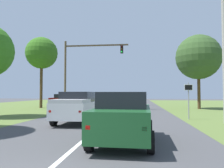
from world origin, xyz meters
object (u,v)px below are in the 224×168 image
at_px(extra_tree_1, 42,53).
at_px(traffic_light, 81,64).
at_px(red_suv_near, 124,116).
at_px(crossing_suv_far, 68,100).
at_px(keep_moving_sign, 189,96).
at_px(oak_tree_right, 198,57).
at_px(pickup_truck_lead, 78,107).

bearing_deg(extra_tree_1, traffic_light, -17.95).
bearing_deg(red_suv_near, crossing_suv_far, 113.33).
xyz_separation_m(traffic_light, crossing_suv_far, (-2.75, 3.61, -4.40)).
relative_size(red_suv_near, extra_tree_1, 0.51).
bearing_deg(crossing_suv_far, keep_moving_sign, -43.76).
bearing_deg(oak_tree_right, crossing_suv_far, 175.13).
distance_m(red_suv_near, extra_tree_1, 23.09).
relative_size(keep_moving_sign, oak_tree_right, 0.30).
height_order(pickup_truck_lead, oak_tree_right, oak_tree_right).
distance_m(pickup_truck_lead, keep_moving_sign, 7.99).
xyz_separation_m(traffic_light, oak_tree_right, (13.97, 2.19, 0.90)).
relative_size(red_suv_near, crossing_suv_far, 0.98).
distance_m(red_suv_near, crossing_suv_far, 22.44).
relative_size(red_suv_near, keep_moving_sign, 1.77).
height_order(pickup_truck_lead, crossing_suv_far, pickup_truck_lead).
bearing_deg(red_suv_near, keep_moving_sign, 62.57).
relative_size(red_suv_near, pickup_truck_lead, 0.90).
bearing_deg(traffic_light, crossing_suv_far, 127.30).
height_order(pickup_truck_lead, traffic_light, traffic_light).
distance_m(traffic_light, extra_tree_1, 6.27).
height_order(red_suv_near, extra_tree_1, extra_tree_1).
xyz_separation_m(traffic_light, extra_tree_1, (-5.74, 1.86, 1.73)).
height_order(red_suv_near, traffic_light, traffic_light).
distance_m(pickup_truck_lead, crossing_suv_far, 16.33).
distance_m(red_suv_near, pickup_truck_lead, 6.20).
bearing_deg(pickup_truck_lead, crossing_suv_far, 110.16).
bearing_deg(oak_tree_right, pickup_truck_lead, -128.60).
relative_size(red_suv_near, oak_tree_right, 0.52).
distance_m(red_suv_near, oak_tree_right, 21.37).
height_order(traffic_light, extra_tree_1, extra_tree_1).
xyz_separation_m(oak_tree_right, extra_tree_1, (-19.71, -0.33, 0.82)).
bearing_deg(traffic_light, pickup_truck_lead, -76.21).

